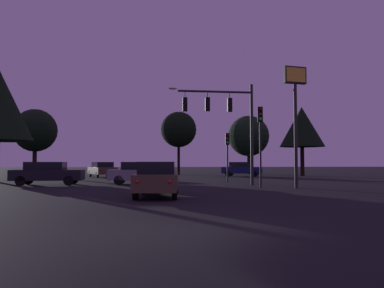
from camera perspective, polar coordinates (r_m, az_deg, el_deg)
name	(u,v)px	position (r m, az deg, el deg)	size (l,w,h in m)	color
ground_plane	(157,179)	(32.42, -5.44, -5.47)	(168.00, 168.00, 0.00)	black
traffic_signal_mast_arm	(226,114)	(24.28, 5.26, 4.57)	(5.61, 0.47, 6.66)	#232326
traffic_light_corner_left	(260,131)	(21.96, 10.52, 2.04)	(0.34, 0.37, 4.76)	#232326
traffic_light_corner_right	(227,147)	(28.11, 5.50, -0.47)	(0.31, 0.36, 3.72)	#232326
car_nearside_lane	(158,178)	(16.17, -5.36, -5.33)	(2.07, 4.33, 1.52)	#473828
car_crossing_left	(141,173)	(25.19, -7.83, -4.41)	(4.56, 1.76, 1.52)	gray
car_crossing_right	(47,173)	(26.00, -21.47, -4.19)	(4.57, 1.83, 1.52)	black
car_far_lane	(102,169)	(38.09, -13.74, -3.81)	(3.45, 4.83, 1.52)	#473828
car_parked_lot	(242,169)	(39.43, 7.70, -3.83)	(4.52, 3.21, 1.52)	#0F1947
store_sign_illuminated	(295,99)	(22.44, 15.68, 6.72)	(1.42, 0.50, 7.09)	#232326
tree_behind_sign	(179,130)	(44.31, -2.08, 2.23)	(4.29, 4.29, 7.57)	black
tree_left_far	(35,131)	(43.59, -23.10, 1.92)	(4.65, 4.65, 7.29)	black
tree_center_horizon	(249,136)	(47.11, 8.75, 1.22)	(5.14, 5.14, 7.39)	black
tree_right_cluster	(302,127)	(42.69, 16.64, 2.54)	(4.89, 4.89, 7.66)	black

